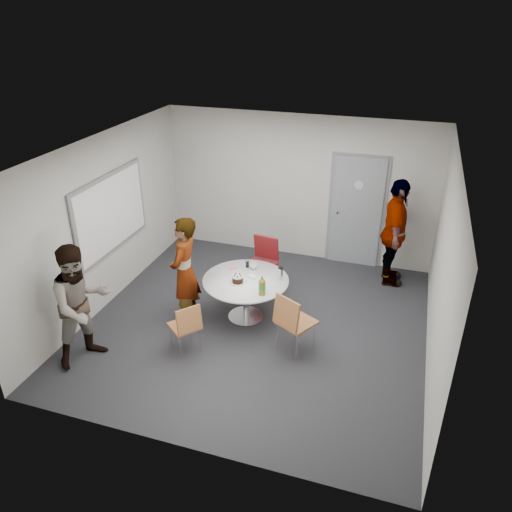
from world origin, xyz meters
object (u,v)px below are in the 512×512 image
(chair_near_left, at_px, (187,324))
(chair_near_right, at_px, (292,319))
(whiteboard, at_px, (111,213))
(person_left, at_px, (81,305))
(person_main, at_px, (185,272))
(person_right, at_px, (394,233))
(chair_far, at_px, (263,258))
(table, at_px, (247,285))
(door, at_px, (356,212))

(chair_near_left, relative_size, chair_near_right, 0.84)
(whiteboard, relative_size, person_left, 1.10)
(person_main, distance_m, person_left, 1.54)
(chair_near_left, relative_size, person_right, 0.42)
(whiteboard, relative_size, person_main, 1.11)
(chair_near_right, xyz_separation_m, chair_far, (-0.89, 1.56, 0.01))
(whiteboard, bearing_deg, table, -1.88)
(table, bearing_deg, whiteboard, 178.12)
(whiteboard, relative_size, chair_near_right, 2.03)
(door, height_order, chair_far, door)
(person_left, bearing_deg, chair_near_right, -42.30)
(chair_far, bearing_deg, chair_near_right, 128.13)
(whiteboard, distance_m, person_main, 1.59)
(chair_far, bearing_deg, door, -124.03)
(person_main, bearing_deg, door, 136.43)
(person_left, bearing_deg, chair_far, -6.77)
(chair_far, height_order, person_main, person_main)
(table, distance_m, chair_far, 0.92)
(whiteboard, xyz_separation_m, person_main, (1.42, -0.41, -0.59))
(person_main, bearing_deg, whiteboard, -111.38)
(chair_near_right, relative_size, person_left, 0.54)
(table, bearing_deg, chair_far, 91.48)
(whiteboard, bearing_deg, door, 32.66)
(chair_near_right, distance_m, person_main, 1.77)
(whiteboard, height_order, chair_far, whiteboard)
(person_left, bearing_deg, whiteboard, 45.06)
(chair_near_right, distance_m, person_left, 2.81)
(whiteboard, relative_size, chair_near_left, 2.41)
(chair_near_right, distance_m, person_right, 2.74)
(chair_near_left, distance_m, chair_near_right, 1.45)
(table, xyz_separation_m, person_right, (2.01, 1.82, 0.35))
(door, relative_size, whiteboard, 1.12)
(chair_near_right, xyz_separation_m, person_left, (-2.63, -0.94, 0.29))
(chair_far, distance_m, person_main, 1.53)
(whiteboard, xyz_separation_m, chair_near_right, (3.14, -0.72, -0.88))
(table, distance_m, chair_near_right, 1.08)
(table, height_order, person_right, person_right)
(table, xyz_separation_m, chair_near_left, (-0.51, -1.07, -0.12))
(door, height_order, table, door)
(door, distance_m, person_left, 4.99)
(table, height_order, chair_near_right, table)
(door, distance_m, person_main, 3.45)
(chair_far, height_order, person_right, person_right)
(chair_near_left, distance_m, person_right, 3.86)
(person_main, bearing_deg, chair_far, 141.51)
(door, xyz_separation_m, person_right, (0.72, -0.53, -0.09))
(whiteboard, bearing_deg, person_left, -72.90)
(person_right, bearing_deg, chair_near_right, 149.33)
(table, xyz_separation_m, person_left, (-1.76, -1.59, 0.27))
(chair_near_right, xyz_separation_m, person_main, (-1.72, 0.30, 0.28))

